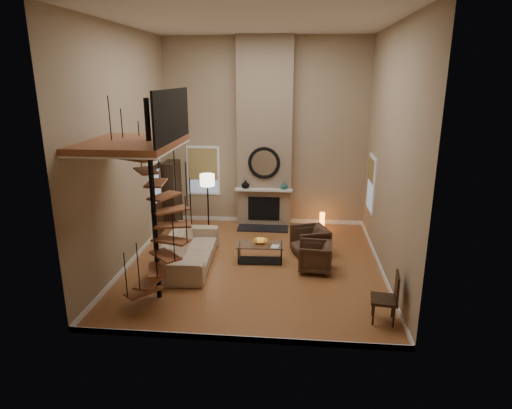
# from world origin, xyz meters

# --- Properties ---
(ground) EXTENTS (6.00, 6.50, 0.01)m
(ground) POSITION_xyz_m (0.00, 0.00, -0.01)
(ground) COLOR #B06C38
(ground) RESTS_ON ground
(back_wall) EXTENTS (6.00, 0.02, 5.50)m
(back_wall) POSITION_xyz_m (0.00, 3.25, 2.75)
(back_wall) COLOR #9F8766
(back_wall) RESTS_ON ground
(front_wall) EXTENTS (6.00, 0.02, 5.50)m
(front_wall) POSITION_xyz_m (0.00, -3.25, 2.75)
(front_wall) COLOR #9F8766
(front_wall) RESTS_ON ground
(left_wall) EXTENTS (0.02, 6.50, 5.50)m
(left_wall) POSITION_xyz_m (-3.00, 0.00, 2.75)
(left_wall) COLOR #9F8766
(left_wall) RESTS_ON ground
(right_wall) EXTENTS (0.02, 6.50, 5.50)m
(right_wall) POSITION_xyz_m (3.00, 0.00, 2.75)
(right_wall) COLOR #9F8766
(right_wall) RESTS_ON ground
(ceiling) EXTENTS (6.00, 6.50, 0.01)m
(ceiling) POSITION_xyz_m (0.00, 0.00, 5.50)
(ceiling) COLOR silver
(ceiling) RESTS_ON back_wall
(baseboard_back) EXTENTS (6.00, 0.02, 0.12)m
(baseboard_back) POSITION_xyz_m (0.00, 3.24, 0.06)
(baseboard_back) COLOR white
(baseboard_back) RESTS_ON ground
(baseboard_front) EXTENTS (6.00, 0.02, 0.12)m
(baseboard_front) POSITION_xyz_m (0.00, -3.24, 0.06)
(baseboard_front) COLOR white
(baseboard_front) RESTS_ON ground
(baseboard_left) EXTENTS (0.02, 6.50, 0.12)m
(baseboard_left) POSITION_xyz_m (-2.99, 0.00, 0.06)
(baseboard_left) COLOR white
(baseboard_left) RESTS_ON ground
(baseboard_right) EXTENTS (0.02, 6.50, 0.12)m
(baseboard_right) POSITION_xyz_m (2.99, 0.00, 0.06)
(baseboard_right) COLOR white
(baseboard_right) RESTS_ON ground
(chimney_breast) EXTENTS (1.60, 0.38, 5.50)m
(chimney_breast) POSITION_xyz_m (0.00, 3.06, 2.75)
(chimney_breast) COLOR #887259
(chimney_breast) RESTS_ON ground
(hearth) EXTENTS (1.50, 0.60, 0.04)m
(hearth) POSITION_xyz_m (0.00, 2.57, 0.02)
(hearth) COLOR black
(hearth) RESTS_ON ground
(firebox) EXTENTS (0.95, 0.02, 0.72)m
(firebox) POSITION_xyz_m (0.00, 2.86, 0.55)
(firebox) COLOR black
(firebox) RESTS_ON chimney_breast
(mantel) EXTENTS (1.70, 0.18, 0.06)m
(mantel) POSITION_xyz_m (0.00, 2.78, 1.15)
(mantel) COLOR white
(mantel) RESTS_ON chimney_breast
(mirror_frame) EXTENTS (0.94, 0.10, 0.94)m
(mirror_frame) POSITION_xyz_m (0.00, 2.84, 1.95)
(mirror_frame) COLOR black
(mirror_frame) RESTS_ON chimney_breast
(mirror_disc) EXTENTS (0.80, 0.01, 0.80)m
(mirror_disc) POSITION_xyz_m (0.00, 2.85, 1.95)
(mirror_disc) COLOR white
(mirror_disc) RESTS_ON chimney_breast
(vase_left) EXTENTS (0.24, 0.24, 0.25)m
(vase_left) POSITION_xyz_m (-0.55, 2.82, 1.30)
(vase_left) COLOR black
(vase_left) RESTS_ON mantel
(vase_right) EXTENTS (0.20, 0.20, 0.21)m
(vase_right) POSITION_xyz_m (0.60, 2.82, 1.28)
(vase_right) COLOR #184F54
(vase_right) RESTS_ON mantel
(window_back) EXTENTS (1.02, 0.06, 1.52)m
(window_back) POSITION_xyz_m (-1.90, 3.22, 1.62)
(window_back) COLOR white
(window_back) RESTS_ON back_wall
(window_right) EXTENTS (0.06, 1.02, 1.52)m
(window_right) POSITION_xyz_m (2.97, 2.00, 1.63)
(window_right) COLOR white
(window_right) RESTS_ON right_wall
(entry_door) EXTENTS (0.10, 1.05, 2.16)m
(entry_door) POSITION_xyz_m (-2.95, 1.80, 1.05)
(entry_door) COLOR white
(entry_door) RESTS_ON ground
(loft) EXTENTS (1.70, 2.20, 1.09)m
(loft) POSITION_xyz_m (-2.04, -1.80, 3.24)
(loft) COLOR #955330
(loft) RESTS_ON left_wall
(spiral_stair) EXTENTS (1.47, 1.47, 4.06)m
(spiral_stair) POSITION_xyz_m (-1.78, -1.79, 1.78)
(spiral_stair) COLOR black
(spiral_stair) RESTS_ON ground
(hutch) EXTENTS (0.41, 0.88, 1.96)m
(hutch) POSITION_xyz_m (-2.82, 2.83, 0.95)
(hutch) COLOR black
(hutch) RESTS_ON ground
(sofa) EXTENTS (1.15, 2.68, 0.77)m
(sofa) POSITION_xyz_m (-1.56, -0.09, 0.40)
(sofa) COLOR tan
(sofa) RESTS_ON ground
(armchair_near) EXTENTS (1.07, 1.06, 0.77)m
(armchair_near) POSITION_xyz_m (1.42, 0.77, 0.35)
(armchair_near) COLOR #422C1E
(armchair_near) RESTS_ON ground
(armchair_far) EXTENTS (0.82, 0.80, 0.69)m
(armchair_far) POSITION_xyz_m (1.52, -0.23, 0.35)
(armchair_far) COLOR #422C1E
(armchair_far) RESTS_ON ground
(coffee_table) EXTENTS (1.18, 0.63, 0.44)m
(coffee_table) POSITION_xyz_m (0.12, 0.19, 0.28)
(coffee_table) COLOR silver
(coffee_table) RESTS_ON ground
(bowl) EXTENTS (0.38, 0.38, 0.09)m
(bowl) POSITION_xyz_m (0.12, 0.24, 0.50)
(bowl) COLOR orange
(bowl) RESTS_ON coffee_table
(book) EXTENTS (0.22, 0.27, 0.02)m
(book) POSITION_xyz_m (0.47, 0.04, 0.46)
(book) COLOR gray
(book) RESTS_ON coffee_table
(floor_lamp) EXTENTS (0.42, 0.42, 1.72)m
(floor_lamp) POSITION_xyz_m (-1.57, 2.21, 1.41)
(floor_lamp) COLOR black
(floor_lamp) RESTS_ON ground
(accent_lamp) EXTENTS (0.15, 0.15, 0.54)m
(accent_lamp) POSITION_xyz_m (1.75, 2.71, 0.25)
(accent_lamp) COLOR orange
(accent_lamp) RESTS_ON ground
(side_chair) EXTENTS (0.54, 0.54, 1.00)m
(side_chair) POSITION_xyz_m (2.72, -2.32, 0.53)
(side_chair) COLOR black
(side_chair) RESTS_ON ground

